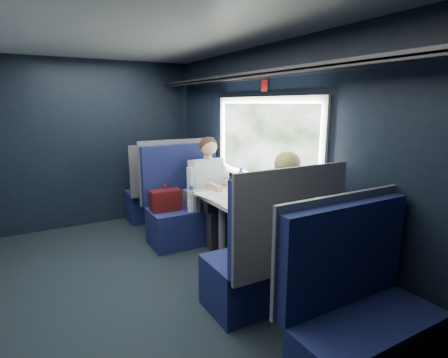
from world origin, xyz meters
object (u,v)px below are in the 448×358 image
seat_bay_near (186,207)px  table (235,204)px  bottle_small (241,179)px  cup (235,185)px  seat_row_front (162,192)px  laptop (248,188)px  man (211,185)px  woman (282,215)px  seat_row_back (360,320)px  seat_bay_far (270,261)px

seat_bay_near → table: bearing=-77.2°
bottle_small → cup: bottle_small is taller
seat_row_front → cup: bearing=-75.4°
bottle_small → laptop: bearing=-103.5°
man → woman: 1.41m
seat_bay_near → laptop: bearing=-62.8°
seat_row_front → laptop: size_ratio=4.05×
seat_bay_near → seat_row_back: 2.67m
seat_row_back → bottle_small: (0.46, 2.12, 0.43)m
seat_row_back → cup: seat_row_back is taller
seat_row_front → woman: (0.25, -2.50, 0.32)m
seat_row_back → seat_row_front: bearing=90.0°
man → bottle_small: man is taller
woman → cup: 1.05m
seat_bay_near → bottle_small: (0.47, -0.55, 0.42)m
seat_bay_far → laptop: bearing=67.2°
seat_row_back → bottle_small: bearing=77.8°
seat_bay_far → bottle_small: bearing=69.1°
seat_row_front → seat_row_back: (0.00, -3.59, 0.00)m
bottle_small → seat_bay_near: bearing=130.8°
seat_row_back → woman: woman is taller
table → woman: size_ratio=0.76×
woman → seat_bay_near: bearing=99.5°
seat_bay_far → laptop: (0.40, 0.94, 0.38)m
seat_bay_far → woman: size_ratio=0.95×
woman → seat_row_back: bearing=-102.9°
seat_bay_near → seat_bay_far: size_ratio=1.00×
seat_bay_far → woman: (0.25, 0.17, 0.31)m
man → cup: (0.13, -0.37, 0.06)m
seat_bay_far → laptop: 1.09m
seat_row_back → seat_bay_near: bearing=90.3°
seat_bay_near → man: man is taller
laptop → seat_row_back: bearing=-102.0°
table → woman: (0.07, -0.71, 0.06)m
seat_bay_far → cup: (0.38, 1.21, 0.37)m
seat_bay_far → seat_row_back: 0.92m
table → seat_row_front: 1.82m
table → man: size_ratio=0.76×
woman → laptop: 0.79m
table → woman: bearing=-84.5°
seat_row_back → bottle_small: size_ratio=4.92×
seat_row_back → seat_bay_far: bearing=90.0°
seat_bay_near → cup: (0.40, -0.54, 0.36)m
man → cup: size_ratio=16.51×
seat_bay_near → woman: woman is taller
seat_bay_far → cup: 1.32m
seat_bay_far → woman: woman is taller
seat_row_front → bottle_small: 1.60m
seat_bay_far → cup: bearing=72.5°
seat_bay_far → bottle_small: 1.35m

